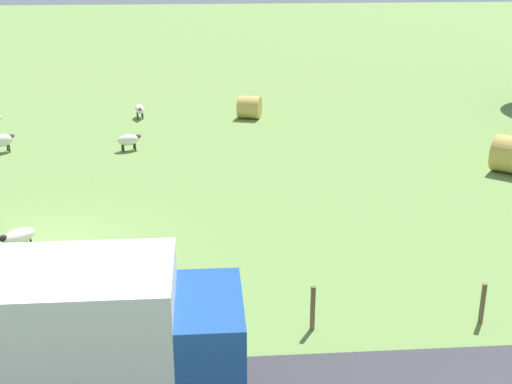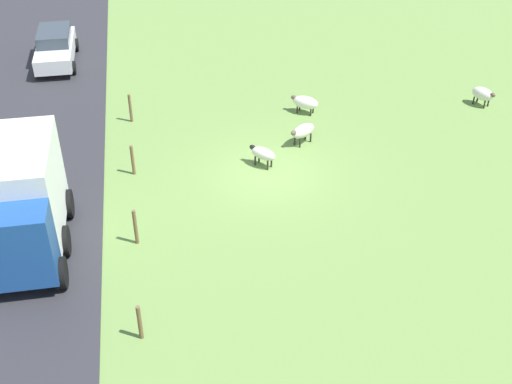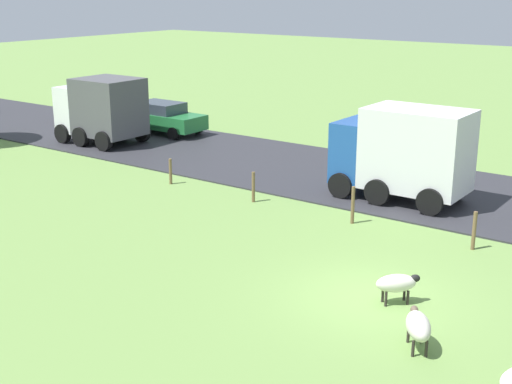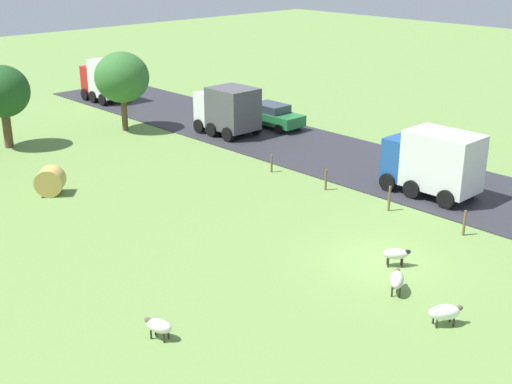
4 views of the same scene
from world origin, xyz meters
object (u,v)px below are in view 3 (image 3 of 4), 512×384
truck_1 (102,108)px  car_2 (87,106)px  truck_0 (404,151)px  sheep_2 (418,326)px  car_0 (164,117)px  sheep_4 (397,283)px

truck_1 → car_2: (3.62, 5.35, -0.92)m
truck_0 → car_2: 22.13m
truck_1 → truck_0: bearing=-90.6°
sheep_2 → car_0: (13.85, 20.59, 0.35)m
sheep_2 → car_0: bearing=56.1°
sheep_4 → car_0: size_ratio=0.24×
truck_0 → sheep_2: bearing=-153.6°
sheep_2 → car_2: bearing=62.6°
sheep_2 → car_0: car_0 is taller
sheep_2 → sheep_4: sheep_2 is taller
car_0 → sheep_4: bearing=-121.9°
truck_1 → car_2: bearing=56.0°
sheep_2 → truck_1: (10.29, 21.44, 1.24)m
sheep_2 → sheep_4: bearing=36.4°
truck_0 → car_0: size_ratio=1.09×
truck_0 → truck_1: bearing=89.4°
sheep_4 → truck_1: 21.79m
truck_0 → car_0: 16.04m
sheep_4 → truck_1: (8.42, 20.06, 1.27)m
sheep_4 → truck_0: 9.11m
truck_1 → sheep_4: bearing=-112.8°
sheep_2 → truck_0: bearing=26.4°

